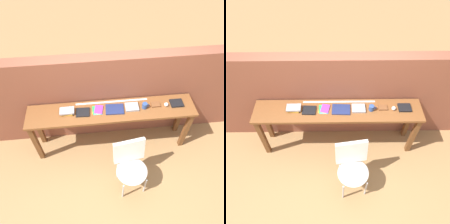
# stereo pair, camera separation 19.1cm
# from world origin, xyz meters

# --- Properties ---
(ground_plane) EXTENTS (40.00, 40.00, 0.00)m
(ground_plane) POSITION_xyz_m (0.00, 0.00, 0.00)
(ground_plane) COLOR #9E7547
(brick_wall_back) EXTENTS (6.00, 0.20, 1.59)m
(brick_wall_back) POSITION_xyz_m (0.00, 0.64, 0.80)
(brick_wall_back) COLOR brown
(brick_wall_back) RESTS_ON ground
(sideboard) EXTENTS (2.50, 0.44, 0.88)m
(sideboard) POSITION_xyz_m (0.00, 0.30, 0.74)
(sideboard) COLOR brown
(sideboard) RESTS_ON ground
(chair_white_moulded) EXTENTS (0.50, 0.51, 0.89)m
(chair_white_moulded) POSITION_xyz_m (0.19, -0.41, 0.53)
(chair_white_moulded) COLOR silver
(chair_white_moulded) RESTS_ON ground
(book_stack_leftmost) EXTENTS (0.21, 0.15, 0.06)m
(book_stack_leftmost) POSITION_xyz_m (-0.65, 0.32, 0.91)
(book_stack_leftmost) COLOR gold
(book_stack_leftmost) RESTS_ON sideboard
(magazine_cycling) EXTENTS (0.20, 0.18, 0.02)m
(magazine_cycling) POSITION_xyz_m (-0.42, 0.30, 0.89)
(magazine_cycling) COLOR black
(magazine_cycling) RESTS_ON sideboard
(pamphlet_pile_colourful) EXTENTS (0.17, 0.19, 0.01)m
(pamphlet_pile_colourful) POSITION_xyz_m (-0.21, 0.32, 0.89)
(pamphlet_pile_colourful) COLOR #3399D8
(pamphlet_pile_colourful) RESTS_ON sideboard
(book_open_centre) EXTENTS (0.28, 0.21, 0.02)m
(book_open_centre) POSITION_xyz_m (0.05, 0.31, 0.89)
(book_open_centre) COLOR navy
(book_open_centre) RESTS_ON sideboard
(book_grey_hardcover) EXTENTS (0.20, 0.16, 0.03)m
(book_grey_hardcover) POSITION_xyz_m (0.30, 0.32, 0.90)
(book_grey_hardcover) COLOR #9E9EA3
(book_grey_hardcover) RESTS_ON sideboard
(mug) EXTENTS (0.11, 0.08, 0.09)m
(mug) POSITION_xyz_m (0.49, 0.30, 0.92)
(mug) COLOR #2D4C8C
(mug) RESTS_ON sideboard
(leather_journal_brown) EXTENTS (0.13, 0.10, 0.02)m
(leather_journal_brown) POSITION_xyz_m (0.67, 0.33, 0.89)
(leather_journal_brown) COLOR brown
(leather_journal_brown) RESTS_ON sideboard
(sports_ball_small) EXTENTS (0.06, 0.06, 0.06)m
(sports_ball_small) POSITION_xyz_m (0.82, 0.30, 0.91)
(sports_ball_small) COLOR silver
(sports_ball_small) RESTS_ON sideboard
(book_repair_rightmost) EXTENTS (0.19, 0.16, 0.03)m
(book_repair_rightmost) POSITION_xyz_m (0.99, 0.33, 0.89)
(book_repair_rightmost) COLOR black
(book_repair_rightmost) RESTS_ON sideboard
(ruler_metal_back_edge) EXTENTS (1.10, 0.03, 0.00)m
(ruler_metal_back_edge) POSITION_xyz_m (0.02, 0.47, 0.88)
(ruler_metal_back_edge) COLOR silver
(ruler_metal_back_edge) RESTS_ON sideboard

